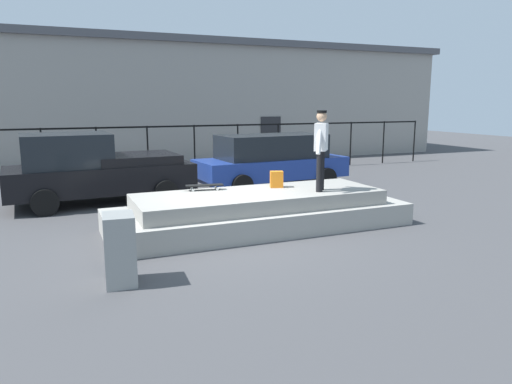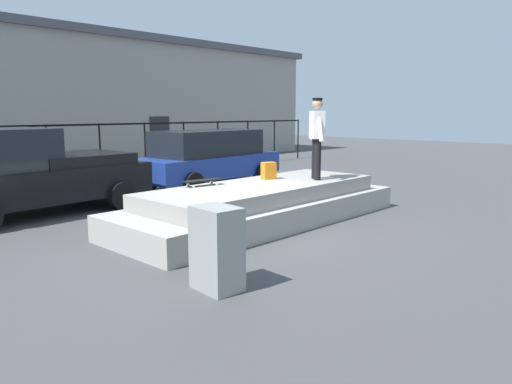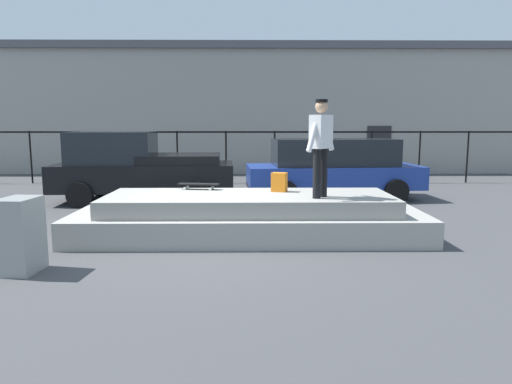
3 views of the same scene
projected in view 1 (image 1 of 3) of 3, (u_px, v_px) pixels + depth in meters
The scene contains 10 objects.
ground_plane at pixel (224, 233), 9.84m from camera, with size 60.00×60.00×0.00m, color #424244.
concrete_ledge at pixel (259, 212), 10.19m from camera, with size 6.39×2.22×0.78m.
skateboarder at pixel (321, 145), 10.08m from camera, with size 0.61×0.72×1.71m.
skateboard at pixel (205, 186), 10.32m from camera, with size 0.83×0.33×0.12m.
backpack at pixel (277, 179), 10.65m from camera, with size 0.28×0.20×0.36m, color orange.
car_black_pickup_near at pixel (95, 169), 12.58m from camera, with size 4.81×2.36×1.87m.
car_blue_hatchback_mid at pixel (272, 160), 14.91m from camera, with size 4.85×2.27×1.67m.
utility_box at pixel (120, 249), 7.00m from camera, with size 0.44×0.60×1.05m, color gray.
fence_row at pixel (148, 143), 16.89m from camera, with size 24.06×0.06×1.84m.
warehouse_building at pixel (119, 101), 22.70m from camera, with size 31.80×7.76×5.41m.
Camera 1 is at (-3.17, -9.00, 2.65)m, focal length 33.50 mm.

